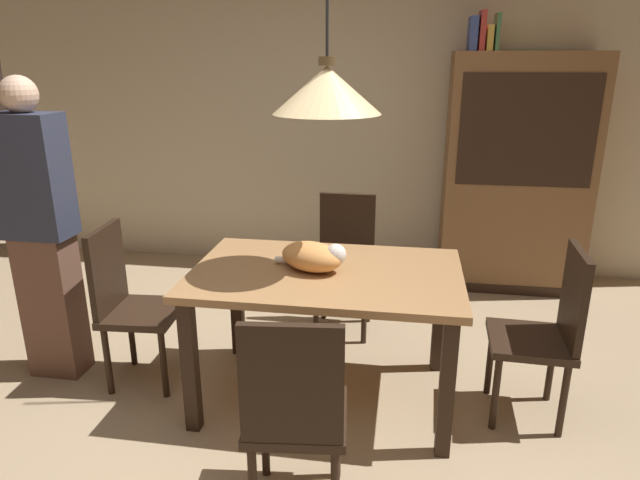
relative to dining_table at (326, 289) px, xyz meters
name	(u,v)px	position (x,y,z in m)	size (l,w,h in m)	color
ground	(289,451)	(-0.11, -0.49, -0.65)	(10.00, 10.00, 0.00)	tan
back_wall	(351,101)	(-0.11, 2.16, 0.80)	(6.40, 0.10, 2.90)	beige
dining_table	(326,289)	(0.00, 0.00, 0.00)	(1.40, 0.90, 0.75)	#A87A4C
chair_near_front	(295,411)	(0.01, -0.88, -0.14)	(0.44, 0.44, 0.93)	black
chair_left_side	(128,299)	(-1.13, -0.01, -0.14)	(0.43, 0.43, 0.93)	black
chair_far_back	(345,257)	(0.00, 0.88, -0.14)	(0.40, 0.40, 0.93)	black
chair_right_side	(548,328)	(1.13, 0.00, -0.14)	(0.42, 0.42, 0.93)	black
cat_sleeping	(314,256)	(-0.07, 0.00, 0.18)	(0.41, 0.33, 0.16)	#E59951
pendant_lamp	(327,89)	(0.00, 0.00, 1.01)	(0.52, 0.52, 1.30)	beige
hutch_bookcase	(516,180)	(1.24, 1.83, 0.24)	(1.12, 0.45, 1.85)	brown
book_blue_wide	(473,34)	(0.82, 1.83, 1.32)	(0.06, 0.24, 0.24)	#384C93
book_red_tall	(482,31)	(0.88, 1.83, 1.34)	(0.04, 0.22, 0.28)	#B73833
book_yellow_short	(489,38)	(0.94, 1.83, 1.29)	(0.04, 0.20, 0.18)	gold
book_green_slim	(497,32)	(0.99, 1.83, 1.33)	(0.03, 0.20, 0.26)	#427A4C
person_standing	(41,233)	(-1.62, 0.01, 0.22)	(0.36, 0.22, 1.72)	brown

